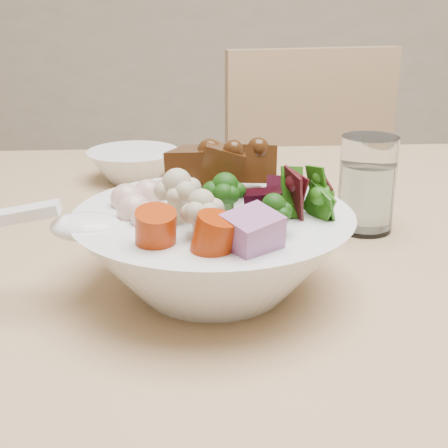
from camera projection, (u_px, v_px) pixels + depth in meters
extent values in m
cube|color=tan|center=(336.00, 266.00, 1.37)|extent=(0.50, 0.50, 0.04)
cube|color=tan|center=(311.00, 147.00, 1.47)|extent=(0.40, 0.14, 0.45)
cylinder|color=tan|center=(283.00, 413.00, 1.26)|extent=(0.03, 0.03, 0.42)
cylinder|color=tan|center=(438.00, 389.00, 1.33)|extent=(0.03, 0.03, 0.42)
cylinder|color=tan|center=(239.00, 328.00, 1.57)|extent=(0.03, 0.03, 0.42)
cylinder|color=tan|center=(366.00, 313.00, 1.65)|extent=(0.03, 0.03, 0.42)
sphere|color=black|center=(225.00, 204.00, 0.53)|extent=(0.04, 0.04, 0.04)
sphere|color=#BBB18D|center=(178.00, 203.00, 0.53)|extent=(0.05, 0.05, 0.05)
cube|color=black|center=(283.00, 199.00, 0.56)|extent=(0.04, 0.04, 0.03)
cube|color=#9D5F97|center=(252.00, 235.00, 0.47)|extent=(0.05, 0.06, 0.04)
cylinder|color=#AA1F04|center=(156.00, 231.00, 0.48)|extent=(0.04, 0.04, 0.03)
sphere|color=#D7A696|center=(134.00, 210.00, 0.54)|extent=(0.03, 0.03, 0.03)
ellipsoid|color=white|center=(86.00, 226.00, 0.53)|extent=(0.07, 0.06, 0.02)
cylinder|color=white|center=(367.00, 184.00, 0.70)|extent=(0.06, 0.06, 0.11)
cylinder|color=silver|center=(366.00, 196.00, 0.71)|extent=(0.05, 0.05, 0.07)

